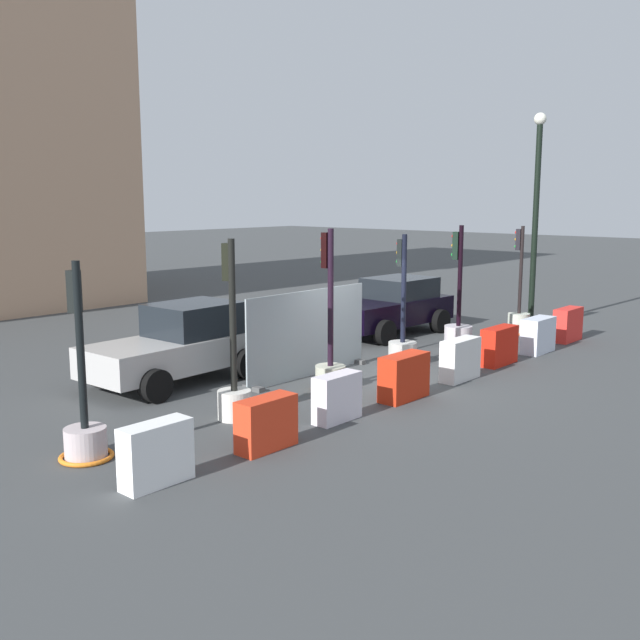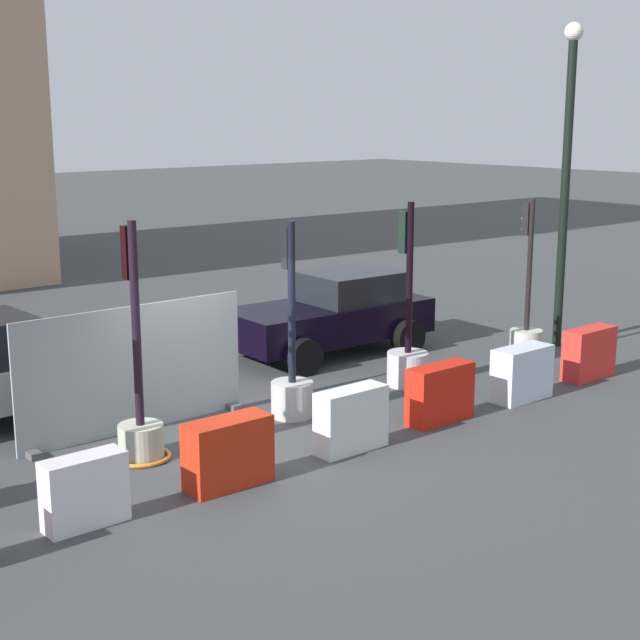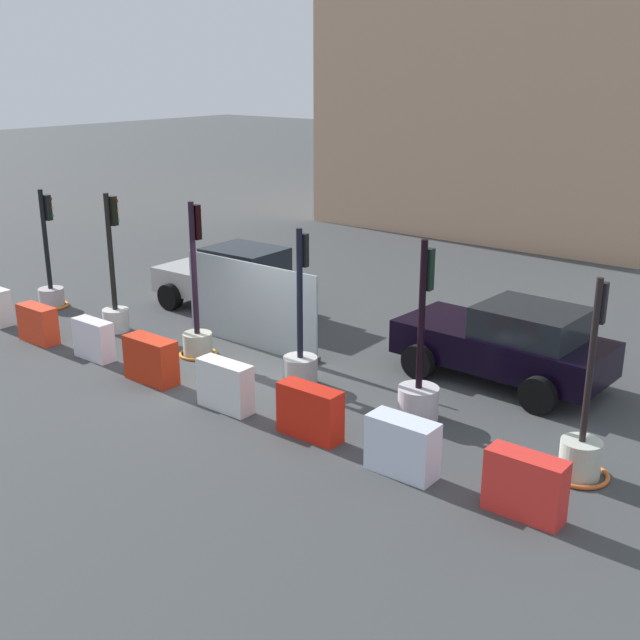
{
  "view_description": "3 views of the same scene",
  "coord_description": "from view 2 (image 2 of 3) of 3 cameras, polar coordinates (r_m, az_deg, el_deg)",
  "views": [
    {
      "loc": [
        -12.38,
        -9.19,
        3.89
      ],
      "look_at": [
        -1.87,
        0.09,
        1.52
      ],
      "focal_mm": 40.87,
      "sensor_mm": 36.0,
      "label": 1
    },
    {
      "loc": [
        -7.28,
        -10.64,
        4.64
      ],
      "look_at": [
        1.56,
        -0.05,
        1.58
      ],
      "focal_mm": 52.64,
      "sensor_mm": 36.0,
      "label": 2
    },
    {
      "loc": [
        10.48,
        -10.52,
        5.91
      ],
      "look_at": [
        1.91,
        0.26,
        1.44
      ],
      "focal_mm": 44.51,
      "sensor_mm": 36.0,
      "label": 3
    }
  ],
  "objects": [
    {
      "name": "traffic_light_4",
      "position": [
        16.29,
        5.35,
        -1.94
      ],
      "size": [
        0.72,
        0.72,
        3.18
      ],
      "color": "silver",
      "rests_on": "ground_plane"
    },
    {
      "name": "construction_barrier_2",
      "position": [
        11.18,
        -14.12,
        -10.07
      ],
      "size": [
        0.97,
        0.36,
        0.84
      ],
      "color": "silver",
      "rests_on": "ground_plane"
    },
    {
      "name": "traffic_light_2",
      "position": [
        13.03,
        -10.91,
        -5.8
      ],
      "size": [
        0.81,
        0.81,
        3.28
      ],
      "color": "#B3B49E",
      "rests_on": "ground_plane"
    },
    {
      "name": "construction_barrier_4",
      "position": [
        13.16,
        1.91,
        -6.08
      ],
      "size": [
        1.09,
        0.39,
        0.9
      ],
      "color": "silver",
      "rests_on": "ground_plane"
    },
    {
      "name": "construction_barrier_7",
      "position": [
        17.34,
        16.03,
        -1.96
      ],
      "size": [
        1.1,
        0.41,
        0.91
      ],
      "color": "red",
      "rests_on": "ground_plane"
    },
    {
      "name": "construction_barrier_3",
      "position": [
        11.99,
        -5.61,
        -8.04
      ],
      "size": [
        1.13,
        0.46,
        0.89
      ],
      "color": "red",
      "rests_on": "ground_plane"
    },
    {
      "name": "traffic_light_5",
      "position": [
        18.35,
        12.41,
        -0.91
      ],
      "size": [
        0.91,
        0.91,
        3.08
      ],
      "color": "beige",
      "rests_on": "ground_plane"
    },
    {
      "name": "site_fence_panel",
      "position": [
        14.09,
        -11.22,
        -3.13
      ],
      "size": [
        3.7,
        0.5,
        1.9
      ],
      "color": "#8F9CA0",
      "rests_on": "ground_plane"
    },
    {
      "name": "ground_plane",
      "position": [
        13.7,
        -5.21,
        -7.34
      ],
      "size": [
        120.0,
        120.0,
        0.0
      ],
      "primitive_type": "plane",
      "color": "#3E4142"
    },
    {
      "name": "car_black_sedan",
      "position": [
        18.33,
        0.8,
        0.41
      ],
      "size": [
        4.16,
        2.3,
        1.59
      ],
      "color": "black",
      "rests_on": "ground_plane"
    },
    {
      "name": "traffic_light_3",
      "position": [
        14.57,
        -1.72,
        -3.74
      ],
      "size": [
        0.66,
        0.66,
        3.06
      ],
      "color": "#B1AFAA",
      "rests_on": "ground_plane"
    },
    {
      "name": "construction_barrier_6",
      "position": [
        15.78,
        12.17,
        -3.2
      ],
      "size": [
        1.09,
        0.47,
        0.89
      ],
      "color": "silver",
      "rests_on": "ground_plane"
    },
    {
      "name": "construction_barrier_5",
      "position": [
        14.47,
        7.31,
        -4.45
      ],
      "size": [
        1.14,
        0.4,
        0.89
      ],
      "color": "red",
      "rests_on": "ground_plane"
    },
    {
      "name": "street_lamp_post",
      "position": [
        19.17,
        14.75,
        9.09
      ],
      "size": [
        0.36,
        0.36,
        6.32
      ],
      "color": "black",
      "rests_on": "ground_plane"
    }
  ]
}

